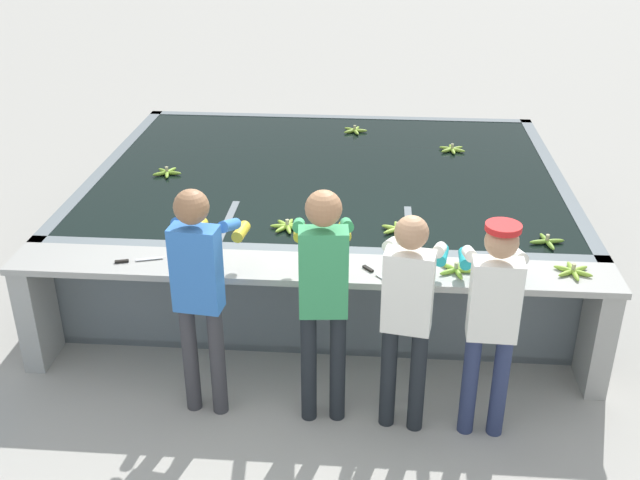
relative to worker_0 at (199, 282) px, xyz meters
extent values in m
plane|color=#A3A099|center=(0.70, 0.26, -1.04)|extent=(80.00, 80.00, 0.00)
cube|color=slate|center=(0.70, 2.48, -1.01)|extent=(4.46, 3.55, 0.06)
cube|color=slate|center=(0.70, 0.77, -0.57)|extent=(4.46, 0.12, 0.93)
cube|color=slate|center=(0.70, 4.20, -0.57)|extent=(4.46, 0.12, 0.93)
cube|color=slate|center=(-1.47, 2.48, -0.57)|extent=(0.12, 3.55, 0.93)
cube|color=slate|center=(2.87, 2.48, -0.57)|extent=(0.12, 3.55, 0.93)
cube|color=black|center=(0.70, 2.48, -0.55)|extent=(4.22, 3.31, 0.86)
cube|color=slate|center=(-0.05, 1.23, -0.57)|extent=(0.06, 0.80, 0.93)
cube|color=slate|center=(1.44, 1.23, -0.57)|extent=(0.06, 0.80, 0.93)
cube|color=#9E9E99|center=(0.70, 0.48, -0.14)|extent=(4.46, 0.45, 0.05)
cube|color=#9E9E99|center=(-1.43, 0.48, -0.60)|extent=(0.16, 0.41, 0.88)
cube|color=#9E9E99|center=(2.83, 0.48, -0.60)|extent=(0.16, 0.41, 0.88)
cylinder|color=#38383D|center=(-0.10, -0.02, -0.61)|extent=(0.11, 0.11, 0.85)
cylinder|color=#38383D|center=(0.10, -0.04, -0.61)|extent=(0.11, 0.11, 0.85)
cube|color=blue|center=(0.00, -0.03, 0.12)|extent=(0.34, 0.21, 0.60)
sphere|color=#896042|center=(0.00, -0.03, 0.57)|extent=(0.23, 0.23, 0.23)
cylinder|color=blue|center=(-0.13, 0.23, 0.33)|extent=(0.12, 0.32, 0.18)
cylinder|color=gold|center=(-0.10, 0.48, 0.17)|extent=(0.11, 0.21, 0.08)
cylinder|color=blue|center=(0.18, 0.20, 0.33)|extent=(0.12, 0.32, 0.18)
cylinder|color=gold|center=(0.21, 0.45, 0.17)|extent=(0.11, 0.21, 0.08)
cylinder|color=#1E2328|center=(0.74, -0.07, -0.60)|extent=(0.11, 0.11, 0.87)
cylinder|color=#1E2328|center=(0.94, -0.05, -0.60)|extent=(0.11, 0.11, 0.87)
cube|color=#38995B|center=(0.84, -0.06, 0.14)|extent=(0.33, 0.20, 0.62)
sphere|color=#9E704C|center=(0.84, -0.06, 0.59)|extent=(0.24, 0.24, 0.24)
cylinder|color=#38995B|center=(0.66, 0.18, 0.36)|extent=(0.11, 0.32, 0.18)
cylinder|color=gold|center=(0.63, 0.43, 0.20)|extent=(0.10, 0.21, 0.08)
cylinder|color=#38995B|center=(0.98, 0.21, 0.36)|extent=(0.11, 0.32, 0.18)
cylinder|color=gold|center=(0.95, 0.46, 0.20)|extent=(0.10, 0.21, 0.08)
cylinder|color=#1E2328|center=(1.29, -0.08, -0.64)|extent=(0.11, 0.11, 0.80)
cylinder|color=#1E2328|center=(1.49, -0.12, -0.64)|extent=(0.11, 0.11, 0.80)
cube|color=white|center=(1.39, -0.10, 0.05)|extent=(0.34, 0.22, 0.57)
sphere|color=tan|center=(1.39, -0.10, 0.47)|extent=(0.22, 0.22, 0.22)
cylinder|color=white|center=(1.27, 0.17, 0.25)|extent=(0.13, 0.32, 0.18)
cylinder|color=#1EA3AD|center=(1.32, 0.42, 0.08)|extent=(0.12, 0.21, 0.08)
cylinder|color=white|center=(1.59, 0.12, 0.25)|extent=(0.13, 0.32, 0.18)
cylinder|color=#1EA3AD|center=(1.63, 0.37, 0.08)|extent=(0.12, 0.21, 0.08)
cylinder|color=navy|center=(1.84, -0.12, -0.65)|extent=(0.11, 0.11, 0.79)
cylinder|color=navy|center=(2.04, -0.13, -0.65)|extent=(0.11, 0.11, 0.79)
cube|color=white|center=(1.94, -0.13, 0.03)|extent=(0.33, 0.18, 0.56)
sphere|color=tan|center=(1.94, -0.13, 0.44)|extent=(0.21, 0.21, 0.21)
cylinder|color=red|center=(1.94, -0.13, 0.54)|extent=(0.22, 0.22, 0.04)
cylinder|color=white|center=(1.79, 0.13, 0.22)|extent=(0.09, 0.31, 0.18)
cylinder|color=#1EA3AD|center=(1.80, 0.38, 0.05)|extent=(0.09, 0.20, 0.08)
cylinder|color=white|center=(2.11, 0.12, 0.22)|extent=(0.09, 0.31, 0.18)
cylinder|color=#1EA3AD|center=(2.12, 0.37, 0.05)|extent=(0.09, 0.20, 0.08)
ellipsoid|color=#9EC642|center=(1.40, 1.12, -0.10)|extent=(0.17, 0.10, 0.04)
ellipsoid|color=#9EC642|center=(1.39, 1.17, -0.10)|extent=(0.16, 0.13, 0.04)
ellipsoid|color=#9EC642|center=(1.34, 1.19, -0.10)|extent=(0.06, 0.17, 0.04)
ellipsoid|color=#9EC642|center=(1.30, 1.16, -0.10)|extent=(0.17, 0.10, 0.04)
ellipsoid|color=#9EC642|center=(1.30, 1.11, -0.10)|extent=(0.16, 0.13, 0.04)
ellipsoid|color=#9EC642|center=(1.36, 1.09, -0.10)|extent=(0.06, 0.17, 0.04)
cylinder|color=tan|center=(1.35, 1.14, -0.06)|extent=(0.03, 0.03, 0.04)
ellipsoid|color=#8CB738|center=(0.51, 1.10, -0.10)|extent=(0.17, 0.10, 0.04)
ellipsoid|color=#8CB738|center=(0.51, 1.15, -0.10)|extent=(0.17, 0.11, 0.04)
ellipsoid|color=#8CB738|center=(0.47, 1.18, -0.10)|extent=(0.07, 0.17, 0.04)
ellipsoid|color=#8CB738|center=(0.43, 1.17, -0.10)|extent=(0.14, 0.15, 0.04)
ellipsoid|color=#8CB738|center=(0.41, 1.12, -0.10)|extent=(0.17, 0.04, 0.04)
ellipsoid|color=#8CB738|center=(0.43, 1.08, -0.10)|extent=(0.13, 0.16, 0.04)
ellipsoid|color=#8CB738|center=(0.48, 1.07, -0.10)|extent=(0.08, 0.17, 0.04)
cylinder|color=tan|center=(0.46, 1.12, -0.06)|extent=(0.03, 0.03, 0.04)
ellipsoid|color=#75A333|center=(2.55, 1.01, -0.10)|extent=(0.17, 0.07, 0.04)
ellipsoid|color=#75A333|center=(2.49, 1.06, -0.10)|extent=(0.07, 0.17, 0.04)
ellipsoid|color=#75A333|center=(2.44, 0.99, -0.10)|extent=(0.17, 0.07, 0.04)
ellipsoid|color=#75A333|center=(2.51, 0.95, -0.10)|extent=(0.07, 0.17, 0.04)
cylinder|color=tan|center=(2.50, 1.00, -0.06)|extent=(0.03, 0.03, 0.04)
ellipsoid|color=#93BC3D|center=(1.94, 3.05, -0.10)|extent=(0.05, 0.17, 0.04)
ellipsoid|color=#93BC3D|center=(1.99, 3.08, -0.10)|extent=(0.17, 0.10, 0.04)
ellipsoid|color=#93BC3D|center=(1.98, 3.13, -0.10)|extent=(0.16, 0.13, 0.04)
ellipsoid|color=#93BC3D|center=(1.93, 3.16, -0.10)|extent=(0.05, 0.17, 0.04)
ellipsoid|color=#93BC3D|center=(1.89, 3.13, -0.10)|extent=(0.17, 0.10, 0.04)
ellipsoid|color=#93BC3D|center=(1.89, 3.07, -0.10)|extent=(0.16, 0.13, 0.04)
cylinder|color=tan|center=(1.94, 3.10, -0.06)|extent=(0.03, 0.03, 0.04)
ellipsoid|color=#7FAD33|center=(-0.80, 2.27, -0.10)|extent=(0.10, 0.17, 0.04)
ellipsoid|color=#7FAD33|center=(-0.86, 2.26, -0.10)|extent=(0.15, 0.14, 0.04)
ellipsoid|color=#7FAD33|center=(-0.87, 2.20, -0.10)|extent=(0.16, 0.12, 0.04)
ellipsoid|color=#7FAD33|center=(-0.81, 2.17, -0.10)|extent=(0.07, 0.17, 0.04)
ellipsoid|color=#7FAD33|center=(-0.76, 2.22, -0.10)|extent=(0.17, 0.05, 0.04)
cylinder|color=tan|center=(-0.82, 2.22, -0.06)|extent=(0.03, 0.03, 0.04)
ellipsoid|color=#93BC3D|center=(0.97, 3.65, -0.10)|extent=(0.17, 0.04, 0.04)
ellipsoid|color=#93BC3D|center=(0.93, 3.70, -0.10)|extent=(0.09, 0.17, 0.04)
ellipsoid|color=#93BC3D|center=(0.87, 3.68, -0.10)|extent=(0.16, 0.13, 0.04)
ellipsoid|color=#93BC3D|center=(0.87, 3.62, -0.10)|extent=(0.16, 0.13, 0.04)
ellipsoid|color=#93BC3D|center=(0.93, 3.60, -0.10)|extent=(0.09, 0.17, 0.04)
cylinder|color=tan|center=(0.91, 3.65, -0.06)|extent=(0.03, 0.03, 0.04)
ellipsoid|color=#8CB738|center=(1.71, 0.45, -0.09)|extent=(0.16, 0.12, 0.04)
ellipsoid|color=#8CB738|center=(1.77, 0.43, -0.09)|extent=(0.07, 0.17, 0.04)
ellipsoid|color=#8CB738|center=(1.81, 0.47, -0.09)|extent=(0.17, 0.05, 0.04)
ellipsoid|color=#8CB738|center=(1.78, 0.53, -0.09)|extent=(0.10, 0.17, 0.04)
ellipsoid|color=#8CB738|center=(1.71, 0.52, -0.09)|extent=(0.15, 0.14, 0.04)
cylinder|color=tan|center=(1.76, 0.48, -0.06)|extent=(0.03, 0.03, 0.04)
ellipsoid|color=#8CB738|center=(2.64, 0.55, -0.09)|extent=(0.16, 0.12, 0.04)
ellipsoid|color=#8CB738|center=(2.59, 0.58, -0.09)|extent=(0.04, 0.17, 0.04)
ellipsoid|color=#8CB738|center=(2.54, 0.55, -0.09)|extent=(0.17, 0.11, 0.04)
ellipsoid|color=#8CB738|center=(2.54, 0.49, -0.09)|extent=(0.16, 0.12, 0.04)
ellipsoid|color=#8CB738|center=(2.59, 0.47, -0.09)|extent=(0.04, 0.17, 0.04)
ellipsoid|color=#8CB738|center=(2.64, 0.50, -0.09)|extent=(0.17, 0.11, 0.04)
cylinder|color=tan|center=(2.59, 0.52, -0.06)|extent=(0.03, 0.03, 0.04)
cube|color=silver|center=(1.25, 0.31, -0.10)|extent=(0.15, 0.17, 0.00)
cube|color=black|center=(1.13, 0.46, -0.10)|extent=(0.08, 0.09, 0.02)
cube|color=silver|center=(-0.49, 0.49, -0.10)|extent=(0.20, 0.09, 0.00)
cube|color=black|center=(-0.69, 0.44, -0.10)|extent=(0.10, 0.05, 0.02)
camera|label=1|loc=(1.15, -4.30, 2.48)|focal=42.00mm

